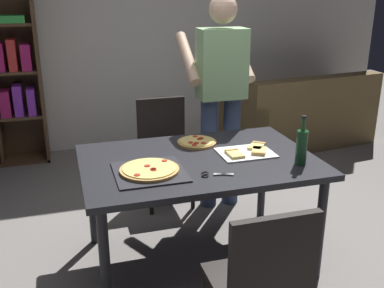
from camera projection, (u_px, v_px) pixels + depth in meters
The scene contains 12 objects.
ground_plane at pixel (198, 258), 3.17m from camera, with size 12.00×12.00×0.00m, color gray.
back_wall at pixel (129, 24), 5.05m from camera, with size 6.40×0.10×2.80m, color silver.
dining_table at pixel (199, 169), 2.94m from camera, with size 1.51×1.01×0.75m.
chair_near_camera at pixel (262, 280), 2.10m from camera, with size 0.42×0.42×0.90m.
chair_far_side at pixel (164, 144), 3.89m from camera, with size 0.42×0.42×0.90m.
couch at pixel (300, 119), 5.38m from camera, with size 1.79×1.06×0.85m.
person_serving_pizza at pixel (221, 91), 3.65m from camera, with size 0.55×0.54×1.75m.
pepperoni_pizza_on_tray at pixel (149, 170), 2.69m from camera, with size 0.42×0.42×0.04m.
pizza_slices_on_towel at pixel (248, 152), 3.01m from camera, with size 0.37×0.28×0.03m.
wine_bottle at pixel (302, 146), 2.79m from camera, with size 0.07×0.07×0.32m.
kitchen_scissors at pixel (212, 174), 2.66m from camera, with size 0.20×0.11×0.01m.
second_pizza_plain at pixel (197, 142), 3.19m from camera, with size 0.28×0.28×0.03m.
Camera 1 is at (-0.82, -2.59, 1.81)m, focal length 42.11 mm.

